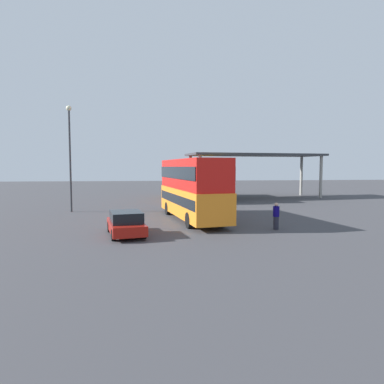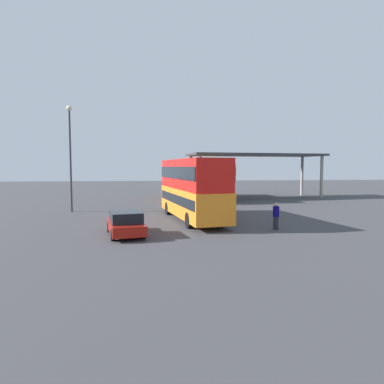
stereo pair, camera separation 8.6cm
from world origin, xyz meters
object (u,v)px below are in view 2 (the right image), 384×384
double_decker_mid_row (213,180)px  pedestrian_waiting (276,216)px  double_decker_near_canopy (183,180)px  parked_hatchback (126,223)px  lamppost_tall (70,147)px  double_decker_main (192,187)px

double_decker_mid_row → pedestrian_waiting: 20.13m
double_decker_near_canopy → pedestrian_waiting: (3.96, -19.31, -1.40)m
parked_hatchback → lamppost_tall: bearing=15.2°
double_decker_main → pedestrian_waiting: double_decker_main is taller
double_decker_near_canopy → double_decker_mid_row: bearing=-82.0°
double_decker_near_canopy → lamppost_tall: size_ratio=1.30×
double_decker_main → lamppost_tall: (-9.58, 5.49, 3.10)m
parked_hatchback → double_decker_mid_row: (8.60, 20.85, 1.60)m
parked_hatchback → double_decker_near_canopy: bearing=-25.5°
lamppost_tall → pedestrian_waiting: bearing=-34.4°
lamppost_tall → pedestrian_waiting: lamppost_tall is taller
double_decker_near_canopy → double_decker_main: bearing=173.7°
double_decker_mid_row → lamppost_tall: 17.64m
lamppost_tall → pedestrian_waiting: size_ratio=5.41×
double_decker_near_canopy → double_decker_mid_row: size_ratio=1.02×
double_decker_main → lamppost_tall: lamppost_tall is taller
lamppost_tall → double_decker_main: bearing=-29.8°
double_decker_main → lamppost_tall: bearing=50.6°
double_decker_main → pedestrian_waiting: 6.47m
parked_hatchback → double_decker_mid_row: size_ratio=0.37×
double_decker_main → parked_hatchback: size_ratio=2.44×
double_decker_main → parked_hatchback: double_decker_main is taller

